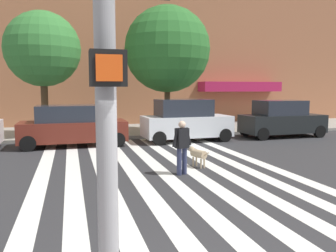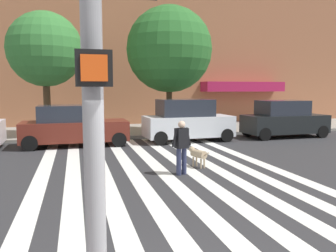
{
  "view_description": "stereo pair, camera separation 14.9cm",
  "coord_description": "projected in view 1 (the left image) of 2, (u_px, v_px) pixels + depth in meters",
  "views": [
    {
      "loc": [
        -1.47,
        -3.24,
        2.59
      ],
      "look_at": [
        1.59,
        7.42,
        1.39
      ],
      "focal_mm": 36.6,
      "sensor_mm": 36.0,
      "label": 1
    },
    {
      "loc": [
        -1.33,
        -3.28,
        2.59
      ],
      "look_at": [
        1.59,
        7.42,
        1.39
      ],
      "focal_mm": 36.6,
      "sensor_mm": 36.0,
      "label": 2
    }
  ],
  "objects": [
    {
      "name": "sidewalk_far",
      "position": [
        96.0,
        131.0,
        20.32
      ],
      "size": [
        80.0,
        6.0,
        0.15
      ],
      "primitive_type": "cube",
      "color": "gray",
      "rests_on": "ground_plane"
    },
    {
      "name": "street_tree_middle",
      "position": [
        167.0,
        50.0,
        18.75
      ],
      "size": [
        4.71,
        4.71,
        6.95
      ],
      "color": "#4C3823",
      "rests_on": "sidewalk_far"
    },
    {
      "name": "parked_car_third_in_line",
      "position": [
        186.0,
        121.0,
        16.96
      ],
      "size": [
        4.4,
        2.06,
        2.08
      ],
      "color": "silver",
      "rests_on": "ground_plane"
    },
    {
      "name": "crosswalk_stripes",
      "position": [
        160.0,
        170.0,
        10.97
      ],
      "size": [
        7.65,
        13.72,
        0.01
      ],
      "color": "silver",
      "rests_on": "ground_plane"
    },
    {
      "name": "parked_car_behind_first",
      "position": [
        72.0,
        126.0,
        15.49
      ],
      "size": [
        4.71,
        1.98,
        1.86
      ],
      "color": "maroon",
      "rests_on": "ground_plane"
    },
    {
      "name": "ground_plane",
      "position": [
        121.0,
        173.0,
        10.62
      ],
      "size": [
        160.0,
        160.0,
        0.0
      ],
      "primitive_type": "plane",
      "color": "#2B2B2D"
    },
    {
      "name": "dog_on_leash",
      "position": [
        198.0,
        154.0,
        11.38
      ],
      "size": [
        0.46,
        0.96,
        0.65
      ],
      "color": "tan",
      "rests_on": "ground_plane"
    },
    {
      "name": "parked_car_fourth_in_line",
      "position": [
        282.0,
        119.0,
        18.47
      ],
      "size": [
        4.48,
        1.99,
        1.98
      ],
      "color": "black",
      "rests_on": "ground_plane"
    },
    {
      "name": "pedestrian_dog_walker",
      "position": [
        182.0,
        144.0,
        10.31
      ],
      "size": [
        0.69,
        0.35,
        1.64
      ],
      "color": "#282D4C",
      "rests_on": "ground_plane"
    },
    {
      "name": "street_tree_nearest",
      "position": [
        43.0,
        50.0,
        17.19
      ],
      "size": [
        3.76,
        3.76,
        6.31
      ],
      "color": "#4C3823",
      "rests_on": "sidewalk_far"
    }
  ]
}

